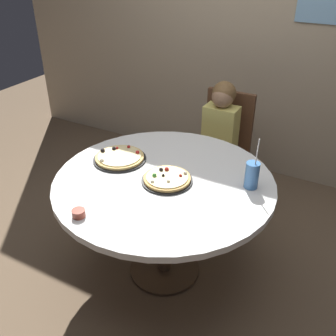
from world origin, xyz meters
The scene contains 9 objects.
ground_plane centered at (0.00, 0.00, 0.00)m, with size 8.00×8.00×0.00m, color brown.
wall_with_window centered at (0.00, 1.72, 1.45)m, with size 5.20×0.14×2.90m.
dining_table centered at (0.00, 0.00, 0.66)m, with size 1.33×1.33×0.75m.
chair_wooden centered at (0.00, 1.03, 0.53)m, with size 0.40×0.40×0.95m.
diner_child centered at (0.00, 0.85, 0.48)m, with size 0.26×0.41×1.08m.
pizza_veggie centered at (0.03, -0.01, 0.77)m, with size 0.31×0.31×0.05m.
pizza_cheese centered at (-0.37, 0.07, 0.77)m, with size 0.34×0.34×0.05m.
soda_cup centered at (0.48, 0.16, 0.83)m, with size 0.08×0.08×0.31m.
sauce_bowl centered at (-0.21, -0.53, 0.77)m, with size 0.07×0.07×0.04m, color brown.
Camera 1 is at (0.94, -1.70, 1.98)m, focal length 40.97 mm.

